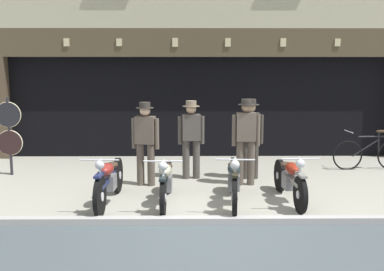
# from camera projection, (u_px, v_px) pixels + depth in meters

# --- Properties ---
(ground) EXTENTS (22.80, 22.00, 0.18)m
(ground) POSITION_uv_depth(u_px,v_px,m) (215.00, 255.00, 5.84)
(ground) COLOR gray
(shop_facade) EXTENTS (11.10, 4.42, 6.86)m
(shop_facade) POSITION_uv_depth(u_px,v_px,m) (199.00, 85.00, 13.43)
(shop_facade) COLOR black
(shop_facade) RESTS_ON ground
(motorcycle_left) EXTENTS (0.62, 2.09, 0.93)m
(motorcycle_left) POSITION_uv_depth(u_px,v_px,m) (109.00, 180.00, 7.81)
(motorcycle_left) COLOR black
(motorcycle_left) RESTS_ON ground
(motorcycle_center_left) EXTENTS (0.62, 2.03, 0.90)m
(motorcycle_center_left) POSITION_uv_depth(u_px,v_px,m) (166.00, 181.00, 7.82)
(motorcycle_center_left) COLOR black
(motorcycle_center_left) RESTS_ON ground
(motorcycle_center) EXTENTS (0.62, 2.09, 0.93)m
(motorcycle_center) POSITION_uv_depth(u_px,v_px,m) (234.00, 180.00, 7.78)
(motorcycle_center) COLOR black
(motorcycle_center) RESTS_ON ground
(motorcycle_center_right) EXTENTS (0.62, 1.92, 0.90)m
(motorcycle_center_right) POSITION_uv_depth(u_px,v_px,m) (290.00, 179.00, 7.94)
(motorcycle_center_right) COLOR black
(motorcycle_center_right) RESTS_ON ground
(salesman_left) EXTENTS (0.55, 0.35, 1.67)m
(salesman_left) POSITION_uv_depth(u_px,v_px,m) (145.00, 140.00, 8.97)
(salesman_left) COLOR brown
(salesman_left) RESTS_ON ground
(shopkeeper_center) EXTENTS (0.56, 0.35, 1.65)m
(shopkeeper_center) POSITION_uv_depth(u_px,v_px,m) (191.00, 136.00, 9.53)
(shopkeeper_center) COLOR #47423D
(shopkeeper_center) RESTS_ON ground
(salesman_right) EXTENTS (0.56, 0.33, 1.72)m
(salesman_right) POSITION_uv_depth(u_px,v_px,m) (246.00, 138.00, 9.00)
(salesman_right) COLOR brown
(salesman_right) RESTS_ON ground
(assistant_far_right) EXTENTS (0.56, 0.36, 1.69)m
(assistant_far_right) POSITION_uv_depth(u_px,v_px,m) (250.00, 134.00, 9.52)
(assistant_far_right) COLOR #38332D
(assistant_far_right) RESTS_ON ground
(tyre_sign_pole) EXTENTS (0.56, 0.06, 1.71)m
(tyre_sign_pole) POSITION_uv_depth(u_px,v_px,m) (9.00, 130.00, 9.82)
(tyre_sign_pole) COLOR #232328
(tyre_sign_pole) RESTS_ON ground
(advert_board_near) EXTENTS (0.76, 0.03, 0.89)m
(advert_board_near) POSITION_uv_depth(u_px,v_px,m) (313.00, 93.00, 11.92)
(advert_board_near) COLOR silver
(advert_board_far) EXTENTS (0.68, 0.03, 1.08)m
(advert_board_far) POSITION_uv_depth(u_px,v_px,m) (352.00, 94.00, 11.94)
(advert_board_far) COLOR silver
(leaning_bicycle) EXTENTS (1.74, 0.50, 0.94)m
(leaning_bicycle) POSITION_uv_depth(u_px,v_px,m) (370.00, 154.00, 10.45)
(leaning_bicycle) COLOR black
(leaning_bicycle) RESTS_ON ground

